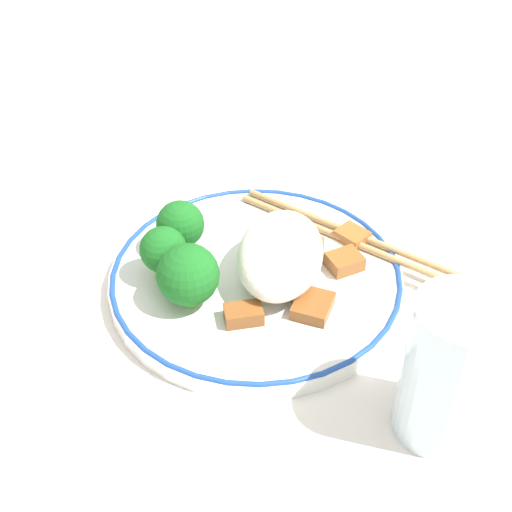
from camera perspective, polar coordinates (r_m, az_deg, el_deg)
The scene contains 13 objects.
ground_plane at distance 0.64m, azimuth 0.00°, elevation -2.43°, with size 3.00×3.00×0.00m, color silver.
plate at distance 0.63m, azimuth 0.00°, elevation -1.79°, with size 0.26×0.26×0.02m.
rice_mound at distance 0.61m, azimuth 1.95°, elevation 0.12°, with size 0.11×0.07×0.05m.
broccoli_back_left at distance 0.63m, azimuth -6.07°, elevation 2.45°, with size 0.04×0.04×0.05m.
broccoli_back_center at distance 0.61m, azimuth -7.42°, elevation 0.37°, with size 0.04×0.04×0.05m.
broccoli_back_right at distance 0.58m, azimuth -5.46°, elevation -1.53°, with size 0.05×0.05×0.06m.
meat_near_front at distance 0.58m, azimuth -0.93°, elevation -4.71°, with size 0.03×0.04×0.01m.
meat_near_left at distance 0.65m, azimuth 3.77°, elevation 0.55°, with size 0.03×0.04×0.01m.
meat_near_right at distance 0.67m, azimuth 7.71°, elevation 1.65°, with size 0.03×0.04×0.01m.
meat_near_back at distance 0.63m, azimuth 7.10°, elevation -0.45°, with size 0.04×0.04×0.01m.
meat_on_rice_edge at distance 0.59m, azimuth 4.57°, elevation -4.00°, with size 0.04×0.04×0.01m.
chopsticks at distance 0.67m, azimuth 7.21°, elevation 1.68°, with size 0.11×0.21×0.01m.
drinking_glass at distance 0.51m, azimuth 15.21°, elevation -8.85°, with size 0.06×0.06×0.12m.
Camera 1 is at (0.46, 0.08, 0.43)m, focal length 50.00 mm.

